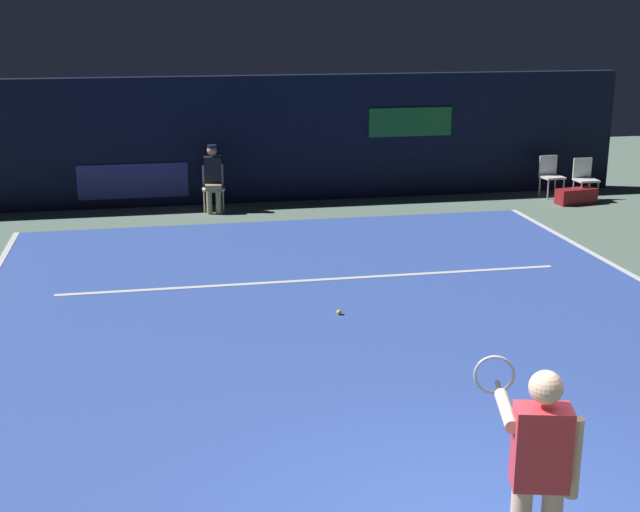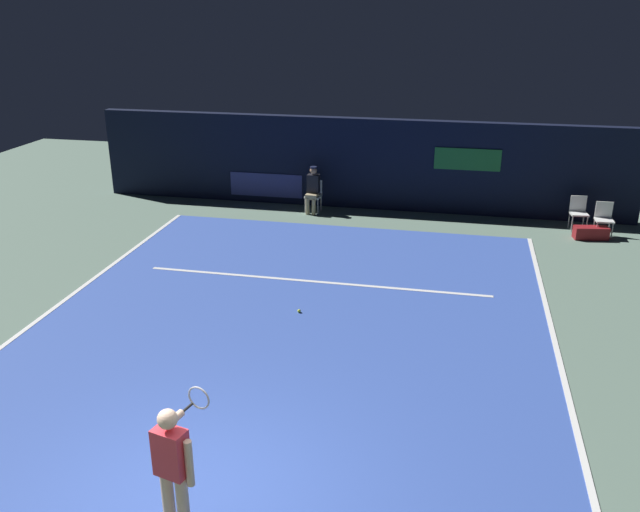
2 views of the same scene
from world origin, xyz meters
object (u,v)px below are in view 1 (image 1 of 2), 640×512
line_judge_on_chair (213,177)px  courtside_chair_near (551,174)px  tennis_player (538,474)px  tennis_ball (339,312)px  equipment_bag (576,196)px  courtside_chair_far (585,177)px

line_judge_on_chair → courtside_chair_near: size_ratio=1.50×
tennis_player → tennis_ball: size_ratio=25.44×
line_judge_on_chair → equipment_bag: 7.48m
courtside_chair_near → equipment_bag: 0.86m
line_judge_on_chair → equipment_bag: size_ratio=1.57×
tennis_player → tennis_ball: (-0.05, 5.91, -0.94)m
line_judge_on_chair → courtside_chair_far: bearing=-3.3°
tennis_player → equipment_bag: tennis_player is taller
tennis_ball → courtside_chair_near: bearing=47.1°
courtside_chair_near → line_judge_on_chair: bearing=180.0°
line_judge_on_chair → tennis_player: bearing=-84.4°
line_judge_on_chair → equipment_bag: (7.42, -0.75, -0.53)m
tennis_player → equipment_bag: size_ratio=2.06×
line_judge_on_chair → courtside_chair_far: line_judge_on_chair is taller
tennis_player → courtside_chair_far: bearing=61.3°
courtside_chair_far → equipment_bag: (-0.32, -0.30, -0.34)m
line_judge_on_chair → courtside_chair_near: 7.18m
tennis_player → courtside_chair_near: tennis_player is taller
courtside_chair_far → equipment_bag: courtside_chair_far is taller
courtside_chair_far → line_judge_on_chair: bearing=176.7°
tennis_player → courtside_chair_near: size_ratio=1.97×
line_judge_on_chair → courtside_chair_far: 7.75m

